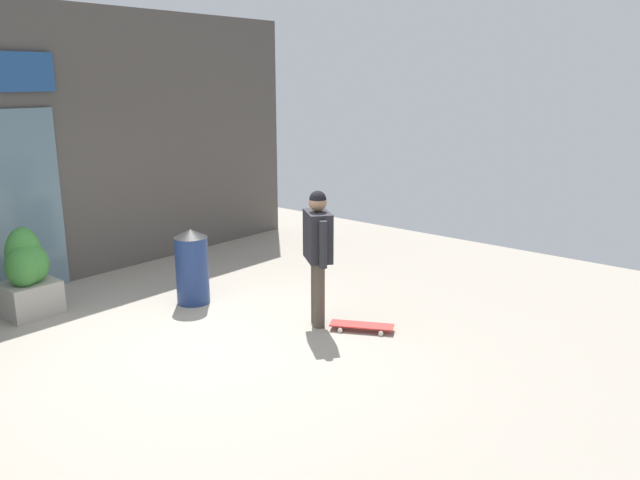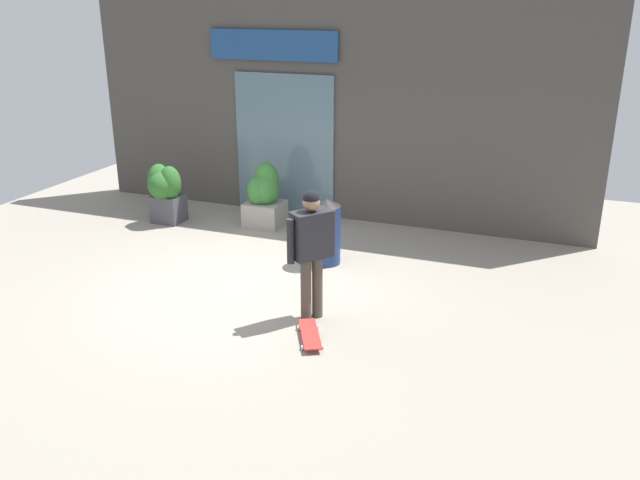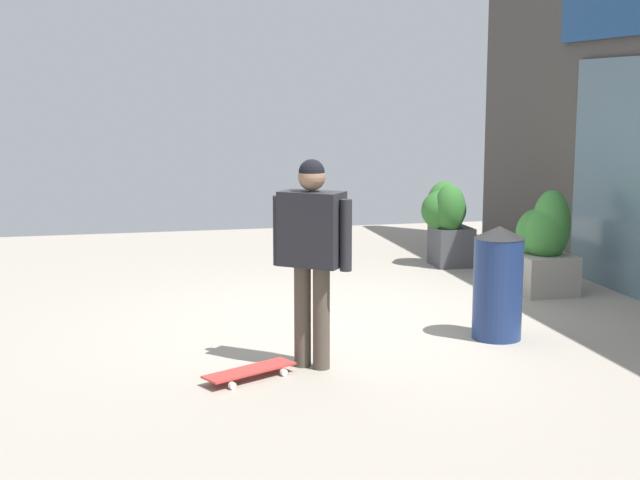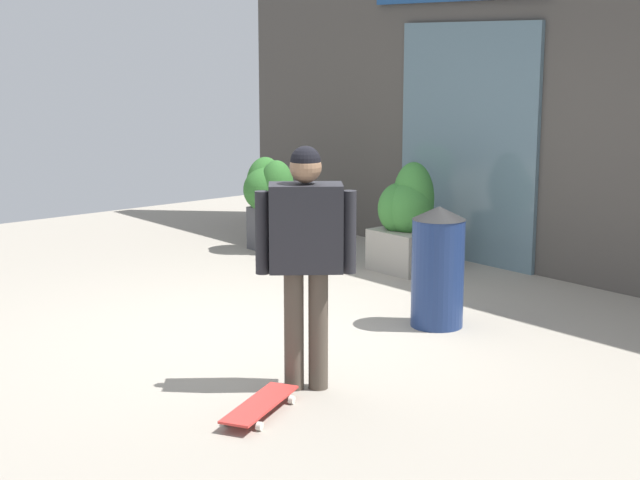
{
  "view_description": "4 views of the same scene",
  "coord_description": "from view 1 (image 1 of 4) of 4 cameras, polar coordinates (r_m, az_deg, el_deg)",
  "views": [
    {
      "loc": [
        -4.15,
        -5.21,
        2.84
      ],
      "look_at": [
        1.29,
        -0.64,
        1.01
      ],
      "focal_mm": 35.33,
      "sensor_mm": 36.0,
      "label": 1
    },
    {
      "loc": [
        3.94,
        -7.55,
        3.74
      ],
      "look_at": [
        1.29,
        -0.64,
        1.01
      ],
      "focal_mm": 37.6,
      "sensor_mm": 36.0,
      "label": 2
    },
    {
      "loc": [
        7.78,
        -2.1,
        2.11
      ],
      "look_at": [
        1.29,
        -0.64,
        1.01
      ],
      "focal_mm": 50.59,
      "sensor_mm": 36.0,
      "label": 3
    },
    {
      "loc": [
        5.99,
        -4.55,
        2.24
      ],
      "look_at": [
        1.29,
        -0.64,
        1.01
      ],
      "focal_mm": 54.73,
      "sensor_mm": 36.0,
      "label": 4
    }
  ],
  "objects": [
    {
      "name": "building_facade",
      "position": [
        9.44,
        -24.03,
        7.52
      ],
      "size": [
        8.96,
        0.31,
        3.85
      ],
      "color": "#4C4742",
      "rests_on": "ground_plane"
    },
    {
      "name": "planter_box_left",
      "position": [
        8.5,
        -25.03,
        -2.74
      ],
      "size": [
        0.62,
        0.57,
        1.1
      ],
      "color": "gray",
      "rests_on": "ground_plane"
    },
    {
      "name": "trash_bin",
      "position": [
        8.28,
        -11.52,
        -2.34
      ],
      "size": [
        0.43,
        0.43,
        0.98
      ],
      "color": "navy",
      "rests_on": "ground_plane"
    },
    {
      "name": "ground_plane",
      "position": [
        7.24,
        -10.63,
        -8.93
      ],
      "size": [
        12.0,
        12.0,
        0.0
      ],
      "primitive_type": "plane",
      "color": "gray"
    },
    {
      "name": "skateboard",
      "position": [
        7.38,
        3.8,
        -7.73
      ],
      "size": [
        0.52,
        0.74,
        0.08
      ],
      "rotation": [
        0.0,
        0.0,
        -1.08
      ],
      "color": "red",
      "rests_on": "ground_plane"
    },
    {
      "name": "skateboarder",
      "position": [
        7.25,
        -0.2,
        -0.39
      ],
      "size": [
        0.49,
        0.54,
        1.61
      ],
      "rotation": [
        0.0,
        0.0,
        -0.65
      ],
      "color": "#4C4238",
      "rests_on": "ground_plane"
    }
  ]
}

